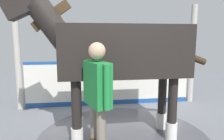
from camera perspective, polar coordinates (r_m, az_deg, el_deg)
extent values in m
cube|color=slate|center=(4.24, 2.37, -16.14)|extent=(16.00, 16.00, 0.02)
cylinder|color=#4C4C54|center=(3.98, 3.04, -17.64)|extent=(3.08, 3.08, 0.00)
cube|color=silver|center=(5.56, -0.63, -3.83)|extent=(2.62, 3.54, 1.12)
cube|color=#1E4C99|center=(5.47, -0.64, 2.25)|extent=(2.64, 3.55, 0.06)
cube|color=#1E4C99|center=(5.69, -0.62, -8.77)|extent=(2.62, 3.54, 0.12)
cylinder|color=#B7B2A8|center=(5.60, -24.53, 3.42)|extent=(0.16, 0.16, 2.66)
cylinder|color=#B7B2A8|center=(6.15, 21.12, 4.02)|extent=(0.16, 0.16, 2.66)
cube|color=black|center=(3.58, 3.24, 5.34)|extent=(1.96, 2.24, 0.86)
cylinder|color=black|center=(3.48, -9.71, -11.64)|extent=(0.16, 0.16, 1.13)
cylinder|color=silver|center=(3.64, -9.54, -17.66)|extent=(0.20, 0.20, 0.32)
cylinder|color=black|center=(3.93, -9.52, -9.26)|extent=(0.16, 0.16, 1.13)
cylinder|color=silver|center=(4.07, -9.37, -14.72)|extent=(0.20, 0.20, 0.32)
cylinder|color=black|center=(3.79, 16.22, -10.14)|extent=(0.16, 0.16, 1.13)
cylinder|color=silver|center=(3.94, 15.96, -15.76)|extent=(0.20, 0.20, 0.32)
cylinder|color=black|center=(4.21, 13.57, -8.17)|extent=(0.16, 0.16, 1.13)
cylinder|color=silver|center=(4.34, 13.38, -13.32)|extent=(0.20, 0.20, 0.32)
cylinder|color=black|center=(3.54, -16.30, 12.09)|extent=(0.76, 0.83, 0.84)
cube|color=#382819|center=(3.55, -16.39, 14.15)|extent=(0.43, 0.56, 0.52)
cube|color=black|center=(3.66, -23.59, 16.49)|extent=(0.61, 0.69, 0.56)
cylinder|color=#382819|center=(3.98, 20.09, 3.72)|extent=(0.51, 0.63, 0.35)
cylinder|color=slate|center=(3.10, -4.82, -13.51)|extent=(0.13, 0.13, 0.51)
cylinder|color=slate|center=(2.91, -3.02, -15.01)|extent=(0.13, 0.13, 0.51)
cube|color=#1E7F38|center=(2.84, -4.07, -3.80)|extent=(0.46, 0.54, 0.60)
cylinder|color=#1E7F38|center=(3.10, -6.32, -2.46)|extent=(0.09, 0.09, 0.57)
cylinder|color=#1E7F38|center=(2.57, -1.36, -4.76)|extent=(0.09, 0.09, 0.57)
sphere|color=tan|center=(2.78, -4.17, 5.25)|extent=(0.23, 0.23, 0.23)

